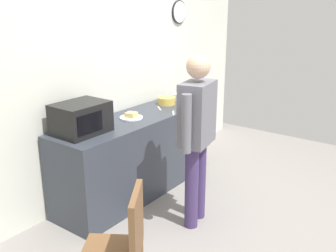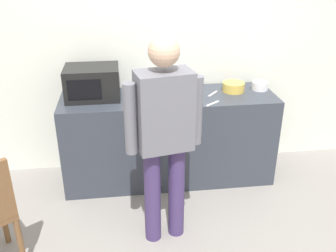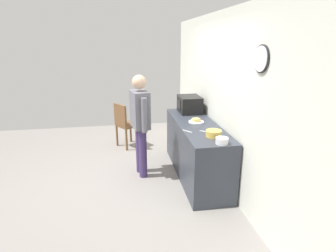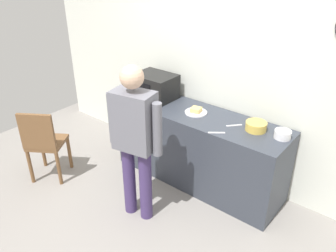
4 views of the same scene
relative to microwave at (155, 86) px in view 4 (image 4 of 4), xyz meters
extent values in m
plane|color=gray|center=(0.66, -1.28, -1.05)|extent=(6.00, 6.00, 0.00)
cube|color=silver|center=(0.66, 0.32, 0.25)|extent=(5.40, 0.10, 2.60)
cube|color=#333842|center=(0.71, -0.06, -0.60)|extent=(2.07, 0.62, 0.90)
cube|color=black|center=(0.00, 0.00, 0.00)|extent=(0.50, 0.38, 0.30)
cube|color=black|center=(-0.06, -0.19, 0.00)|extent=(0.30, 0.01, 0.18)
cylinder|color=white|center=(0.66, -0.05, -0.14)|extent=(0.25, 0.25, 0.01)
cube|color=#DFBE6C|center=(0.66, -0.05, -0.11)|extent=(0.13, 0.13, 0.05)
cylinder|color=gold|center=(1.37, 0.00, -0.10)|extent=(0.22, 0.22, 0.09)
cylinder|color=white|center=(1.64, 0.01, -0.11)|extent=(0.16, 0.16, 0.08)
cube|color=silver|center=(1.09, -0.31, -0.15)|extent=(0.15, 0.12, 0.01)
cube|color=silver|center=(1.15, -0.06, -0.15)|extent=(0.13, 0.14, 0.01)
cylinder|color=#3F2F5F|center=(0.66, -0.93, -0.63)|extent=(0.13, 0.13, 0.83)
cylinder|color=#3F2F5F|center=(0.47, -0.97, -0.63)|extent=(0.13, 0.13, 0.83)
cube|color=slate|center=(0.56, -0.95, 0.08)|extent=(0.44, 0.31, 0.59)
cylinder|color=slate|center=(0.81, -0.91, 0.05)|extent=(0.09, 0.09, 0.53)
cylinder|color=slate|center=(0.32, -1.00, 0.05)|extent=(0.09, 0.09, 0.53)
sphere|color=#D1A889|center=(0.56, -0.95, 0.51)|extent=(0.22, 0.22, 0.22)
cylinder|color=brown|center=(-0.72, -0.88, -0.82)|extent=(0.04, 0.04, 0.45)
cylinder|color=brown|center=(-1.02, -1.07, -0.82)|extent=(0.04, 0.04, 0.45)
cylinder|color=brown|center=(-0.53, -1.18, -0.82)|extent=(0.04, 0.04, 0.45)
cylinder|color=brown|center=(-0.83, -1.37, -0.82)|extent=(0.04, 0.04, 0.45)
cube|color=brown|center=(-0.77, -1.12, -0.58)|extent=(0.55, 0.55, 0.04)
cube|color=brown|center=(-0.68, -1.27, -0.33)|extent=(0.36, 0.25, 0.45)
camera|label=1|loc=(-2.34, -2.77, 1.06)|focal=41.27mm
camera|label=2|loc=(0.27, -3.45, 1.14)|focal=40.72mm
camera|label=3|loc=(4.71, -1.22, 1.11)|focal=28.71mm
camera|label=4|loc=(2.58, -2.95, 1.52)|focal=36.07mm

